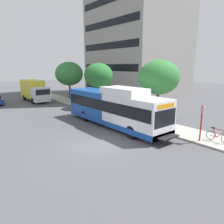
% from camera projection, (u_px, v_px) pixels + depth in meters
% --- Properties ---
extents(ground_plane, '(120.00, 120.00, 0.00)m').
position_uv_depth(ground_plane, '(52.00, 122.00, 20.70)').
color(ground_plane, '#4C4C51').
extents(sidewalk_curb, '(3.00, 56.00, 0.14)m').
position_uv_depth(sidewalk_curb, '(119.00, 115.00, 23.44)').
color(sidewalk_curb, '#A8A399').
rests_on(sidewalk_curb, ground).
extents(transit_bus, '(2.58, 12.25, 3.65)m').
position_uv_depth(transit_bus, '(114.00, 108.00, 18.97)').
color(transit_bus, white).
rests_on(transit_bus, ground).
extents(bus_stop_sign_pole, '(0.10, 0.36, 2.60)m').
position_uv_depth(bus_stop_sign_pole, '(201.00, 121.00, 14.74)').
color(bus_stop_sign_pole, red).
rests_on(bus_stop_sign_pole, sidewalk_curb).
extents(bicycle_parked, '(0.52, 1.76, 1.02)m').
position_uv_depth(bicycle_parked, '(218.00, 136.00, 14.81)').
color(bicycle_parked, black).
rests_on(bicycle_parked, sidewalk_curb).
extents(street_tree_near_stop, '(3.77, 3.77, 5.87)m').
position_uv_depth(street_tree_near_stop, '(159.00, 77.00, 19.26)').
color(street_tree_near_stop, '#4C3823').
rests_on(street_tree_near_stop, sidewalk_curb).
extents(street_tree_mid_block, '(3.68, 3.68, 5.68)m').
position_uv_depth(street_tree_mid_block, '(98.00, 75.00, 26.70)').
color(street_tree_mid_block, '#4C3823').
rests_on(street_tree_mid_block, sidewalk_curb).
extents(street_tree_far_block, '(4.43, 4.43, 5.95)m').
position_uv_depth(street_tree_far_block, '(69.00, 74.00, 33.61)').
color(street_tree_far_block, '#4C3823').
rests_on(street_tree_far_block, sidewalk_curb).
extents(box_truck_background, '(2.32, 7.01, 3.25)m').
position_uv_depth(box_truck_background, '(34.00, 90.00, 32.59)').
color(box_truck_background, silver).
rests_on(box_truck_background, ground).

